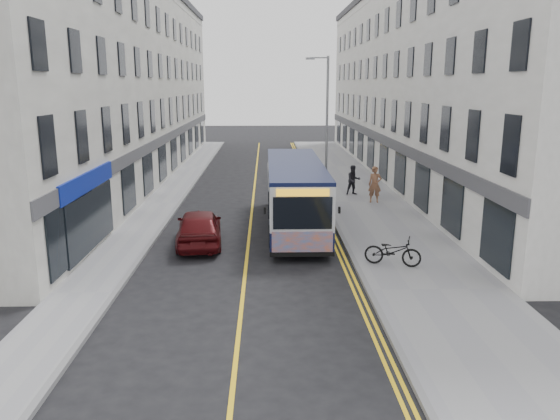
{
  "coord_description": "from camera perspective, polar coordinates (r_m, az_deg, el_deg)",
  "views": [
    {
      "loc": [
        0.76,
        -17.39,
        6.48
      ],
      "look_at": [
        1.3,
        3.65,
        1.6
      ],
      "focal_mm": 35.0,
      "sensor_mm": 36.0,
      "label": 1
    }
  ],
  "objects": [
    {
      "name": "ground",
      "position": [
        18.57,
        -3.75,
        -7.4
      ],
      "size": [
        140.0,
        140.0,
        0.0
      ],
      "primitive_type": "plane",
      "color": "black",
      "rests_on": "ground"
    },
    {
      "name": "pavement_east",
      "position": [
        30.58,
        8.91,
        0.78
      ],
      "size": [
        4.5,
        64.0,
        0.12
      ],
      "primitive_type": "cube",
      "color": "gray",
      "rests_on": "ground"
    },
    {
      "name": "pavement_west",
      "position": [
        30.63,
        -12.28,
        0.65
      ],
      "size": [
        2.0,
        64.0,
        0.12
      ],
      "primitive_type": "cube",
      "color": "gray",
      "rests_on": "ground"
    },
    {
      "name": "kerb_east",
      "position": [
        30.26,
        4.71,
        0.77
      ],
      "size": [
        0.18,
        64.0,
        0.13
      ],
      "primitive_type": "cube",
      "color": "slate",
      "rests_on": "ground"
    },
    {
      "name": "kerb_west",
      "position": [
        30.46,
        -10.43,
        0.68
      ],
      "size": [
        0.18,
        64.0,
        0.13
      ],
      "primitive_type": "cube",
      "color": "slate",
      "rests_on": "ground"
    },
    {
      "name": "road_centre_line",
      "position": [
        30.1,
        -2.88,
        0.61
      ],
      "size": [
        0.12,
        64.0,
        0.01
      ],
      "primitive_type": "cube",
      "color": "yellow",
      "rests_on": "ground"
    },
    {
      "name": "road_dbl_yellow_inner",
      "position": [
        30.22,
        3.86,
        0.65
      ],
      "size": [
        0.1,
        64.0,
        0.01
      ],
      "primitive_type": "cube",
      "color": "yellow",
      "rests_on": "ground"
    },
    {
      "name": "road_dbl_yellow_outer",
      "position": [
        30.24,
        4.24,
        0.65
      ],
      "size": [
        0.1,
        64.0,
        0.01
      ],
      "primitive_type": "cube",
      "color": "yellow",
      "rests_on": "ground"
    },
    {
      "name": "terrace_east",
      "position": [
        39.86,
        14.52,
        12.68
      ],
      "size": [
        6.0,
        46.0,
        13.0
      ],
      "primitive_type": "cube",
      "color": "white",
      "rests_on": "ground"
    },
    {
      "name": "terrace_west",
      "position": [
        39.61,
        -16.13,
        12.59
      ],
      "size": [
        6.0,
        46.0,
        13.0
      ],
      "primitive_type": "cube",
      "color": "silver",
      "rests_on": "ground"
    },
    {
      "name": "streetlamp",
      "position": [
        31.64,
        4.78,
        9.21
      ],
      "size": [
        1.32,
        0.18,
        8.0
      ],
      "color": "gray",
      "rests_on": "ground"
    },
    {
      "name": "city_bus",
      "position": [
        24.78,
        1.57,
        1.85
      ],
      "size": [
        2.45,
        10.48,
        3.04
      ],
      "color": "black",
      "rests_on": "ground"
    },
    {
      "name": "bicycle",
      "position": [
        19.94,
        11.7,
        -4.23
      ],
      "size": [
        2.13,
        1.31,
        1.06
      ],
      "primitive_type": "imported",
      "rotation": [
        0.0,
        0.0,
        1.24
      ],
      "color": "black",
      "rests_on": "pavement_east"
    },
    {
      "name": "pedestrian_near",
      "position": [
        30.27,
        9.89,
        2.65
      ],
      "size": [
        0.77,
        0.55,
        1.98
      ],
      "primitive_type": "imported",
      "rotation": [
        0.0,
        0.0,
        -0.1
      ],
      "color": "brown",
      "rests_on": "pavement_east"
    },
    {
      "name": "pedestrian_far",
      "position": [
        32.25,
        7.68,
        3.13
      ],
      "size": [
        0.94,
        0.79,
        1.73
      ],
      "primitive_type": "imported",
      "rotation": [
        0.0,
        0.0,
        0.18
      ],
      "color": "black",
      "rests_on": "pavement_east"
    },
    {
      "name": "car_white",
      "position": [
        41.84,
        1.89,
        5.16
      ],
      "size": [
        1.7,
        4.53,
        1.48
      ],
      "primitive_type": "imported",
      "rotation": [
        0.0,
        0.0,
        -0.03
      ],
      "color": "silver",
      "rests_on": "ground"
    },
    {
      "name": "car_maroon",
      "position": [
        22.59,
        -8.44,
        -1.77
      ],
      "size": [
        2.19,
        4.59,
        1.51
      ],
      "primitive_type": "imported",
      "rotation": [
        0.0,
        0.0,
        3.23
      ],
      "color": "#4D0C0F",
      "rests_on": "ground"
    }
  ]
}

